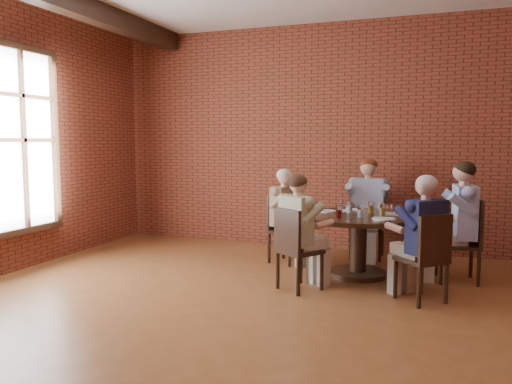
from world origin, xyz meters
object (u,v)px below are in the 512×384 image
(chair_b, at_px, (368,220))
(diner_b, at_px, (367,209))
(chair_e, at_px, (427,255))
(diner_e, at_px, (422,239))
(dining_table, at_px, (359,233))
(chair_c, at_px, (282,226))
(smartphone, at_px, (388,221))
(chair_d, at_px, (294,246))
(chair_a, at_px, (466,237))
(diner_d, at_px, (300,232))
(diner_c, at_px, (287,216))
(diner_a, at_px, (458,222))

(chair_b, relative_size, diner_b, 0.70)
(chair_e, distance_m, diner_e, 0.17)
(dining_table, relative_size, chair_c, 1.53)
(dining_table, bearing_deg, smartphone, -47.47)
(chair_d, bearing_deg, dining_table, -90.00)
(smartphone, bearing_deg, chair_a, 34.92)
(chair_d, relative_size, diner_d, 0.71)
(chair_d, height_order, chair_e, chair_e)
(diner_d, bearing_deg, chair_a, -117.63)
(dining_table, height_order, chair_d, chair_d)
(dining_table, xyz_separation_m, diner_c, (-1.01, 0.34, 0.10))
(chair_a, relative_size, chair_e, 1.06)
(chair_e, height_order, smartphone, chair_e)
(diner_b, bearing_deg, smartphone, -75.45)
(diner_b, xyz_separation_m, diner_e, (0.77, -1.77, -0.05))
(diner_a, bearing_deg, diner_d, -67.89)
(dining_table, height_order, diner_c, diner_c)
(chair_d, bearing_deg, diner_a, -115.57)
(chair_a, distance_m, chair_c, 2.31)
(diner_e, bearing_deg, chair_c, -75.99)
(chair_d, xyz_separation_m, smartphone, (0.95, 0.45, 0.26))
(diner_a, relative_size, diner_d, 1.09)
(diner_e, bearing_deg, diner_b, -110.61)
(chair_a, bearing_deg, chair_b, -134.51)
(dining_table, xyz_separation_m, chair_c, (-1.08, 0.37, -0.04))
(dining_table, relative_size, chair_e, 1.50)
(diner_d, bearing_deg, dining_table, -90.00)
(dining_table, distance_m, chair_b, 1.09)
(dining_table, relative_size, chair_a, 1.41)
(diner_b, bearing_deg, chair_a, -35.32)
(diner_d, height_order, diner_e, diner_e)
(diner_c, bearing_deg, diner_d, -138.22)
(dining_table, xyz_separation_m, chair_a, (1.22, 0.16, -0.00))
(diner_b, xyz_separation_m, chair_c, (-1.06, -0.63, -0.20))
(dining_table, relative_size, smartphone, 10.61)
(diner_e, bearing_deg, diner_a, -156.38)
(diner_c, bearing_deg, diner_e, -103.60)
(diner_c, relative_size, smartphone, 9.76)
(diner_b, distance_m, chair_e, 2.01)
(chair_b, height_order, diner_e, diner_e)
(chair_b, xyz_separation_m, chair_d, (-0.55, -1.95, -0.03))
(chair_a, bearing_deg, diner_a, -90.00)
(diner_c, relative_size, chair_e, 1.38)
(chair_b, relative_size, chair_d, 1.06)
(dining_table, distance_m, diner_c, 1.07)
(chair_e, xyz_separation_m, smartphone, (-0.42, 0.41, 0.25))
(diner_b, distance_m, chair_d, 1.95)
(diner_c, bearing_deg, dining_table, -90.00)
(chair_e, relative_size, smartphone, 7.07)
(chair_c, bearing_deg, chair_b, -36.65)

